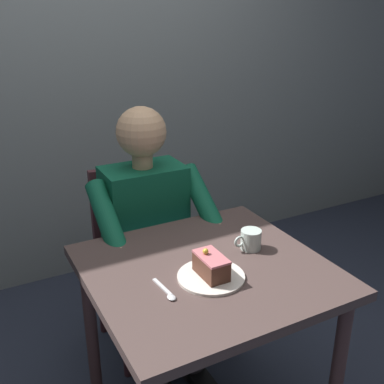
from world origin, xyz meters
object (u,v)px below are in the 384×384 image
(chair, at_px, (139,250))
(cake_slice, at_px, (211,265))
(dining_table, at_px, (207,292))
(seated_person, at_px, (152,238))
(dessert_spoon, at_px, (167,292))
(coffee_cup, at_px, (250,239))

(chair, distance_m, cake_slice, 0.80)
(dining_table, height_order, cake_slice, cake_slice)
(seated_person, distance_m, dessert_spoon, 0.62)
(chair, height_order, coffee_cup, chair)
(chair, distance_m, coffee_cup, 0.73)
(cake_slice, bearing_deg, coffee_cup, -155.25)
(seated_person, height_order, cake_slice, seated_person)
(seated_person, distance_m, coffee_cup, 0.53)
(coffee_cup, bearing_deg, cake_slice, 24.75)
(cake_slice, relative_size, dessert_spoon, 0.93)
(dining_table, xyz_separation_m, coffee_cup, (-0.21, -0.04, 0.15))
(cake_slice, xyz_separation_m, dessert_spoon, (0.17, 0.01, -0.04))
(coffee_cup, distance_m, dessert_spoon, 0.42)
(dining_table, relative_size, seated_person, 0.67)
(dessert_spoon, bearing_deg, cake_slice, -175.20)
(chair, distance_m, seated_person, 0.23)
(chair, bearing_deg, seated_person, 90.00)
(coffee_cup, bearing_deg, dessert_spoon, 16.81)
(dining_table, xyz_separation_m, cake_slice, (0.02, 0.07, 0.16))
(dining_table, distance_m, seated_person, 0.50)
(dining_table, relative_size, dessert_spoon, 5.73)
(dining_table, xyz_separation_m, chair, (0.00, -0.67, -0.15))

